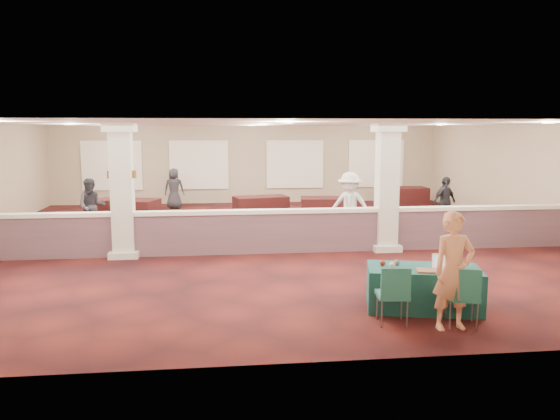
{
  "coord_description": "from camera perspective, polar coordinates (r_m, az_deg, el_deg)",
  "views": [
    {
      "loc": [
        -1.22,
        -14.78,
        3.07
      ],
      "look_at": [
        0.23,
        -2.0,
        1.16
      ],
      "focal_mm": 35.0,
      "sensor_mm": 36.0,
      "label": 1
    }
  ],
  "objects": [
    {
      "name": "yarn_cream",
      "position": [
        9.5,
        11.63,
        -5.66
      ],
      "size": [
        0.11,
        0.11,
        0.11
      ],
      "primitive_type": "sphere",
      "color": "#F2E6C7",
      "rests_on": "near_table"
    },
    {
      "name": "sconce_left",
      "position": [
        13.56,
        -17.38,
        3.56
      ],
      "size": [
        0.12,
        0.12,
        0.18
      ],
      "color": "brown",
      "rests_on": "column_left"
    },
    {
      "name": "ceiling",
      "position": [
        14.83,
        -1.79,
        8.97
      ],
      "size": [
        16.0,
        16.0,
        0.02
      ],
      "primitive_type": "cube",
      "color": "white",
      "rests_on": "wall_back"
    },
    {
      "name": "yarn_red",
      "position": [
        9.64,
        10.67,
        -5.47
      ],
      "size": [
        0.1,
        0.1,
        0.1
      ],
      "primitive_type": "sphere",
      "color": "maroon",
      "rests_on": "near_table"
    },
    {
      "name": "laptop_screen",
      "position": [
        9.75,
        16.54,
        -5.04
      ],
      "size": [
        0.32,
        0.09,
        0.22
      ],
      "primitive_type": "cube",
      "rotation": [
        0.0,
        0.0,
        -0.23
      ],
      "color": "silver",
      "rests_on": "near_table"
    },
    {
      "name": "far_table_back_center",
      "position": [
        19.08,
        -2.02,
        0.33
      ],
      "size": [
        1.99,
        1.32,
        0.74
      ],
      "primitive_type": "cube",
      "rotation": [
        0.0,
        0.0,
        0.23
      ],
      "color": "black",
      "rests_on": "ground"
    },
    {
      "name": "wall_back",
      "position": [
        22.86,
        -3.42,
        4.77
      ],
      "size": [
        16.0,
        0.04,
        3.2
      ],
      "primitive_type": "cube",
      "color": "gray",
      "rests_on": "ground"
    },
    {
      "name": "ground",
      "position": [
        15.14,
        -1.73,
        -3.23
      ],
      "size": [
        16.0,
        16.0,
        0.0
      ],
      "primitive_type": "plane",
      "color": "#4A1512",
      "rests_on": "ground"
    },
    {
      "name": "far_table_back_left",
      "position": [
        18.41,
        -15.72,
        -0.17
      ],
      "size": [
        2.22,
        1.59,
        0.81
      ],
      "primitive_type": "cube",
      "rotation": [
        0.0,
        0.0,
        -0.33
      ],
      "color": "black",
      "rests_on": "ground"
    },
    {
      "name": "far_table_back_right",
      "position": [
        22.21,
        12.66,
        1.33
      ],
      "size": [
        1.93,
        0.98,
        0.78
      ],
      "primitive_type": "cube",
      "rotation": [
        0.0,
        0.0,
        0.01
      ],
      "color": "black",
      "rests_on": "ground"
    },
    {
      "name": "yarn_grey",
      "position": [
        9.72,
        12.11,
        -5.37
      ],
      "size": [
        0.1,
        0.1,
        0.1
      ],
      "primitive_type": "sphere",
      "color": "#47474C",
      "rests_on": "near_table"
    },
    {
      "name": "wall_front",
      "position": [
        7.04,
        3.64,
        -3.61
      ],
      "size": [
        16.0,
        0.04,
        3.2
      ],
      "primitive_type": "cube",
      "color": "gray",
      "rests_on": "ground"
    },
    {
      "name": "near_table",
      "position": [
        9.77,
        14.74,
        -7.92
      ],
      "size": [
        2.05,
        1.35,
        0.73
      ],
      "primitive_type": "cube",
      "rotation": [
        0.0,
        0.0,
        -0.23
      ],
      "color": "#103C39",
      "rests_on": "ground"
    },
    {
      "name": "conf_chair_main",
      "position": [
        8.97,
        18.62,
        -8.14
      ],
      "size": [
        0.6,
        0.6,
        0.97
      ],
      "rotation": [
        0.0,
        0.0,
        -0.26
      ],
      "color": "#205F54",
      "rests_on": "ground"
    },
    {
      "name": "sconce_right",
      "position": [
        13.47,
        -15.04,
        3.62
      ],
      "size": [
        0.12,
        0.12,
        0.18
      ],
      "color": "brown",
      "rests_on": "column_left"
    },
    {
      "name": "screen_glow",
      "position": [
        9.75,
        16.54,
        -5.13
      ],
      "size": [
        0.29,
        0.07,
        0.19
      ],
      "primitive_type": "cube",
      "rotation": [
        0.0,
        0.0,
        -0.23
      ],
      "color": "silver",
      "rests_on": "near_table"
    },
    {
      "name": "far_table_front_right",
      "position": [
        18.36,
        5.28,
        0.07
      ],
      "size": [
        2.09,
        1.25,
        0.8
      ],
      "primitive_type": "cube",
      "rotation": [
        0.0,
        0.0,
        -0.14
      ],
      "color": "black",
      "rests_on": "ground"
    },
    {
      "name": "attendee_c",
      "position": [
        17.89,
        16.82,
        0.81
      ],
      "size": [
        1.04,
        0.81,
        1.59
      ],
      "primitive_type": "imported",
      "rotation": [
        0.0,
        0.0,
        0.45
      ],
      "color": "black",
      "rests_on": "ground"
    },
    {
      "name": "column_right",
      "position": [
        14.0,
        11.1,
        2.44
      ],
      "size": [
        0.72,
        0.72,
        3.2
      ],
      "color": "beige",
      "rests_on": "ground"
    },
    {
      "name": "attendee_d",
      "position": [
        21.52,
        -11.01,
        2.22
      ],
      "size": [
        0.81,
        0.48,
        1.57
      ],
      "primitive_type": "imported",
      "rotation": [
        0.0,
        0.0,
        3.06
      ],
      "color": "black",
      "rests_on": "ground"
    },
    {
      "name": "knitting",
      "position": [
        9.44,
        15.33,
        -6.14
      ],
      "size": [
        0.46,
        0.38,
        0.03
      ],
      "primitive_type": "cube",
      "rotation": [
        0.0,
        0.0,
        -0.23
      ],
      "color": "#BB511D",
      "rests_on": "near_table"
    },
    {
      "name": "attendee_a",
      "position": [
        16.91,
        -19.08,
        0.36
      ],
      "size": [
        0.84,
        0.54,
        1.64
      ],
      "primitive_type": "imported",
      "rotation": [
        0.0,
        0.0,
        0.14
      ],
      "color": "black",
      "rests_on": "ground"
    },
    {
      "name": "far_table_front_left",
      "position": [
        15.74,
        -19.62,
        -2.01
      ],
      "size": [
        1.85,
        1.28,
        0.68
      ],
      "primitive_type": "cube",
      "rotation": [
        0.0,
        0.0,
        0.29
      ],
      "color": "black",
      "rests_on": "ground"
    },
    {
      "name": "scissors",
      "position": [
        9.52,
        18.92,
        -6.23
      ],
      "size": [
        0.12,
        0.06,
        0.01
      ],
      "primitive_type": "cube",
      "rotation": [
        0.0,
        0.0,
        -0.23
      ],
      "color": "#AD121B",
      "rests_on": "near_table"
    },
    {
      "name": "attendee_b",
      "position": [
        15.37,
        7.29,
        0.43
      ],
      "size": [
        1.32,
        1.02,
        1.88
      ],
      "primitive_type": "imported",
      "rotation": [
        0.0,
        0.0,
        -0.45
      ],
      "color": "silver",
      "rests_on": "ground"
    },
    {
      "name": "far_table_front_center",
      "position": [
        15.66,
        5.49,
        -1.67
      ],
      "size": [
        1.75,
        1.19,
        0.65
      ],
      "primitive_type": "cube",
      "rotation": [
        0.0,
        0.0,
        -0.27
      ],
      "color": "black",
      "rests_on": "ground"
    },
    {
      "name": "wall_right",
      "position": [
        17.48,
        25.42,
        2.83
      ],
      "size": [
        0.04,
        16.0,
        3.2
      ],
      "primitive_type": "cube",
      "color": "gray",
      "rests_on": "ground"
    },
    {
      "name": "conf_chair_side",
      "position": [
        8.8,
        11.8,
        -8.24
      ],
      "size": [
        0.53,
        0.53,
        0.96
      ],
      "rotation": [
        0.0,
        0.0,
        -0.11
      ],
      "color": "#205F54",
      "rests_on": "ground"
    },
    {
      "name": "laptop_base",
      "position": [
        9.67,
        16.62,
        -5.88
      ],
      "size": [
        0.37,
        0.3,
        0.02
      ],
      "primitive_type": "cube",
      "rotation": [
        0.0,
        0.0,
        -0.23
      ],
      "color": "silver",
      "rests_on": "near_table"
    },
    {
      "name": "woman",
      "position": [
        8.8,
        17.68,
        -6.09
      ],
      "size": [
        0.7,
        0.5,
        1.84
      ],
      "primitive_type": "imported",
      "rotation": [
        0.0,
        0.0,
        0.09
      ],
      "color": "tan",
      "rests_on": "ground"
    },
    {
      "name": "column_left",
      "position": [
        13.55,
        -16.15,
        2.06
      ],
      "size": [
        0.72,
        0.72,
        3.2
      ],
      "color": "beige",
      "rests_on": "ground"
    },
    {
      "name": "partition_wall",
      "position": [
        13.56,
        -1.22,
        -2.16
      ],
      "size": [
        15.6,
        0.28,
        1.1
      ],
      "color": "#573A44",
      "rests_on": "ground"
    }
  ]
}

